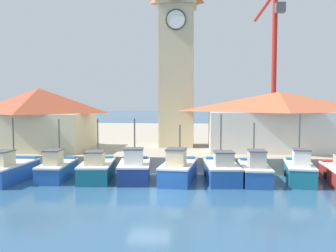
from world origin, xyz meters
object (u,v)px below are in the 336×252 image
at_px(fishing_boat_left_outer, 9,170).
at_px(fishing_boat_center, 134,169).
at_px(port_crane_near, 273,82).
at_px(fishing_boat_mid_right, 178,170).
at_px(clock_tower, 177,54).
at_px(fishing_boat_mid_left, 97,169).
at_px(fishing_boat_far_right, 300,171).
at_px(warehouse_right, 278,120).
at_px(warehouse_left, 39,118).
at_px(fishing_boat_right_outer, 255,171).
at_px(fishing_boat_left_inner, 57,169).
at_px(fishing_boat_right_inner, 222,171).

bearing_deg(fishing_boat_left_outer, fishing_boat_center, 5.49).
relative_size(fishing_boat_center, port_crane_near, 0.26).
height_order(fishing_boat_mid_right, clock_tower, clock_tower).
relative_size(fishing_boat_left_outer, fishing_boat_mid_left, 1.08).
bearing_deg(port_crane_near, fishing_boat_left_outer, -138.91).
height_order(fishing_boat_far_right, warehouse_right, warehouse_right).
height_order(fishing_boat_center, port_crane_near, port_crane_near).
relative_size(clock_tower, warehouse_left, 2.01).
relative_size(fishing_boat_right_outer, fishing_boat_far_right, 1.02).
distance_m(fishing_boat_left_inner, warehouse_right, 19.02).
xyz_separation_m(fishing_boat_right_inner, clock_tower, (-3.68, 9.87, 9.09)).
xyz_separation_m(fishing_boat_mid_left, warehouse_left, (-7.00, 7.00, 3.23)).
bearing_deg(fishing_boat_mid_left, fishing_boat_center, -3.05).
height_order(fishing_boat_far_right, clock_tower, clock_tower).
relative_size(fishing_boat_left_inner, warehouse_right, 0.38).
height_order(fishing_boat_right_inner, fishing_boat_right_outer, fishing_boat_right_inner).
height_order(fishing_boat_left_inner, fishing_boat_mid_right, fishing_boat_left_inner).
bearing_deg(fishing_boat_center, fishing_boat_far_right, 1.10).
relative_size(fishing_boat_center, fishing_boat_right_outer, 0.91).
distance_m(fishing_boat_center, fishing_boat_right_inner, 6.06).
height_order(fishing_boat_far_right, port_crane_near, port_crane_near).
bearing_deg(fishing_boat_left_inner, warehouse_right, 25.25).
bearing_deg(fishing_boat_right_outer, port_crane_near, 76.00).
bearing_deg(fishing_boat_mid_left, port_crane_near, 48.89).
height_order(fishing_boat_right_inner, port_crane_near, port_crane_near).
xyz_separation_m(fishing_boat_left_outer, fishing_boat_mid_left, (5.94, 0.97, -0.02)).
distance_m(fishing_boat_left_outer, fishing_boat_far_right, 19.97).
height_order(fishing_boat_left_outer, fishing_boat_right_outer, fishing_boat_left_outer).
height_order(fishing_boat_mid_left, fishing_boat_right_outer, fishing_boat_mid_left).
bearing_deg(fishing_boat_far_right, warehouse_right, 89.30).
distance_m(fishing_boat_center, fishing_boat_right_outer, 8.29).
distance_m(fishing_boat_left_outer, fishing_boat_right_inner, 14.74).
height_order(fishing_boat_left_outer, fishing_boat_center, fishing_boat_left_outer).
relative_size(fishing_boat_left_inner, port_crane_near, 0.28).
distance_m(fishing_boat_mid_left, fishing_boat_mid_right, 5.76).
xyz_separation_m(clock_tower, port_crane_near, (10.29, 7.67, -2.34)).
relative_size(fishing_boat_mid_right, clock_tower, 0.28).
height_order(clock_tower, port_crane_near, clock_tower).
bearing_deg(fishing_boat_right_inner, fishing_boat_mid_left, -179.53).
bearing_deg(fishing_boat_far_right, fishing_boat_right_outer, -179.44).
bearing_deg(fishing_boat_far_right, fishing_boat_mid_right, -178.62).
distance_m(fishing_boat_left_outer, fishing_boat_left_inner, 3.21).
xyz_separation_m(fishing_boat_right_inner, warehouse_left, (-15.76, 6.93, 3.21)).
height_order(fishing_boat_right_inner, warehouse_left, warehouse_left).
xyz_separation_m(fishing_boat_mid_left, clock_tower, (5.08, 9.95, 9.11)).
xyz_separation_m(fishing_boat_left_outer, fishing_boat_left_inner, (3.06, 0.97, -0.03)).
relative_size(fishing_boat_right_inner, fishing_boat_right_outer, 1.02).
bearing_deg(warehouse_left, fishing_boat_left_outer, -82.43).
bearing_deg(fishing_boat_far_right, fishing_boat_mid_left, -179.70).
bearing_deg(fishing_boat_left_inner, fishing_boat_right_outer, 0.20).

